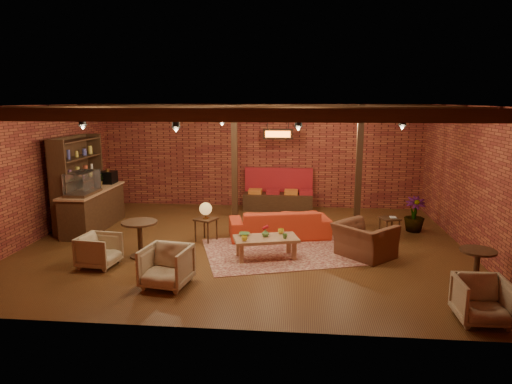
# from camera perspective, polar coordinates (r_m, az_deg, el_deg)

# --- Properties ---
(floor) EXTENTS (10.00, 10.00, 0.00)m
(floor) POSITION_cam_1_polar(r_m,az_deg,el_deg) (10.72, -1.40, -6.60)
(floor) COLOR #421F10
(floor) RESTS_ON ground
(ceiling) EXTENTS (10.00, 8.00, 0.02)m
(ceiling) POSITION_cam_1_polar(r_m,az_deg,el_deg) (10.19, -1.49, 10.77)
(ceiling) COLOR black
(ceiling) RESTS_ON wall_back
(wall_back) EXTENTS (10.00, 0.02, 3.20)m
(wall_back) POSITION_cam_1_polar(r_m,az_deg,el_deg) (14.27, 0.49, 4.53)
(wall_back) COLOR maroon
(wall_back) RESTS_ON ground
(wall_front) EXTENTS (10.00, 0.02, 3.20)m
(wall_front) POSITION_cam_1_polar(r_m,az_deg,el_deg) (6.47, -5.69, -4.03)
(wall_front) COLOR maroon
(wall_front) RESTS_ON ground
(wall_left) EXTENTS (0.02, 8.00, 3.20)m
(wall_left) POSITION_cam_1_polar(r_m,az_deg,el_deg) (12.00, -25.89, 2.06)
(wall_left) COLOR maroon
(wall_left) RESTS_ON ground
(wall_right) EXTENTS (0.02, 8.00, 3.20)m
(wall_right) POSITION_cam_1_polar(r_m,az_deg,el_deg) (10.93, 25.57, 1.27)
(wall_right) COLOR maroon
(wall_right) RESTS_ON ground
(ceiling_beams) EXTENTS (9.80, 6.40, 0.22)m
(ceiling_beams) POSITION_cam_1_polar(r_m,az_deg,el_deg) (10.19, -1.48, 10.10)
(ceiling_beams) COLOR black
(ceiling_beams) RESTS_ON ceiling
(ceiling_pipe) EXTENTS (9.60, 0.12, 0.12)m
(ceiling_pipe) POSITION_cam_1_polar(r_m,az_deg,el_deg) (11.79, -0.53, 9.17)
(ceiling_pipe) COLOR black
(ceiling_pipe) RESTS_ON ceiling
(post_left) EXTENTS (0.16, 0.16, 3.20)m
(post_left) POSITION_cam_1_polar(r_m,az_deg,el_deg) (12.96, -2.70, 3.81)
(post_left) COLOR black
(post_left) RESTS_ON ground
(post_right) EXTENTS (0.16, 0.16, 3.20)m
(post_right) POSITION_cam_1_polar(r_m,az_deg,el_deg) (12.34, 12.74, 3.16)
(post_right) COLOR black
(post_right) RESTS_ON ground
(service_counter) EXTENTS (0.80, 2.50, 1.60)m
(service_counter) POSITION_cam_1_polar(r_m,az_deg,el_deg) (12.58, -19.73, -0.78)
(service_counter) COLOR black
(service_counter) RESTS_ON ground
(plant_counter) EXTENTS (0.35, 0.39, 0.30)m
(plant_counter) POSITION_cam_1_polar(r_m,az_deg,el_deg) (12.64, -19.06, 1.26)
(plant_counter) COLOR #337F33
(plant_counter) RESTS_ON service_counter
(shelving_hutch) EXTENTS (0.52, 2.00, 2.40)m
(shelving_hutch) POSITION_cam_1_polar(r_m,az_deg,el_deg) (12.77, -21.28, 1.11)
(shelving_hutch) COLOR black
(shelving_hutch) RESTS_ON ground
(banquette) EXTENTS (2.10, 0.70, 1.00)m
(banquette) POSITION_cam_1_polar(r_m,az_deg,el_deg) (13.97, 2.77, -0.21)
(banquette) COLOR maroon
(banquette) RESTS_ON ground
(service_sign) EXTENTS (0.86, 0.06, 0.30)m
(service_sign) POSITION_cam_1_polar(r_m,az_deg,el_deg) (13.27, 2.75, 7.25)
(service_sign) COLOR orange
(service_sign) RESTS_ON ceiling
(ceiling_spotlights) EXTENTS (6.40, 4.40, 0.28)m
(ceiling_spotlights) POSITION_cam_1_polar(r_m,az_deg,el_deg) (10.20, -1.48, 8.86)
(ceiling_spotlights) COLOR black
(ceiling_spotlights) RESTS_ON ceiling
(rug) EXTENTS (3.80, 3.31, 0.01)m
(rug) POSITION_cam_1_polar(r_m,az_deg,el_deg) (10.25, 2.95, -7.43)
(rug) COLOR maroon
(rug) RESTS_ON floor
(sofa) EXTENTS (2.56, 1.45, 0.70)m
(sofa) POSITION_cam_1_polar(r_m,az_deg,el_deg) (11.18, 2.94, -3.96)
(sofa) COLOR red
(sofa) RESTS_ON floor
(coffee_table) EXTENTS (1.47, 1.00, 0.71)m
(coffee_table) POSITION_cam_1_polar(r_m,az_deg,el_deg) (9.72, 1.15, -5.97)
(coffee_table) COLOR #8F5F43
(coffee_table) RESTS_ON floor
(side_table_lamp) EXTENTS (0.59, 0.59, 0.94)m
(side_table_lamp) POSITION_cam_1_polar(r_m,az_deg,el_deg) (10.87, -6.30, -2.47)
(side_table_lamp) COLOR black
(side_table_lamp) RESTS_ON floor
(round_table_left) EXTENTS (0.76, 0.76, 0.79)m
(round_table_left) POSITION_cam_1_polar(r_m,az_deg,el_deg) (10.06, -14.32, -4.99)
(round_table_left) COLOR black
(round_table_left) RESTS_ON floor
(armchair_a) EXTENTS (0.75, 0.78, 0.73)m
(armchair_a) POSITION_cam_1_polar(r_m,az_deg,el_deg) (9.79, -19.03, -6.76)
(armchair_a) COLOR beige
(armchair_a) RESTS_ON floor
(armchair_b) EXTENTS (0.91, 0.87, 0.82)m
(armchair_b) POSITION_cam_1_polar(r_m,az_deg,el_deg) (8.47, -11.14, -8.87)
(armchair_b) COLOR beige
(armchair_b) RESTS_ON floor
(armchair_right) EXTENTS (1.31, 1.32, 0.99)m
(armchair_right) POSITION_cam_1_polar(r_m,az_deg,el_deg) (10.05, 13.42, -5.21)
(armchair_right) COLOR brown
(armchair_right) RESTS_ON floor
(side_table_book) EXTENTS (0.54, 0.54, 0.49)m
(side_table_book) POSITION_cam_1_polar(r_m,az_deg,el_deg) (11.72, 16.37, -3.26)
(side_table_book) COLOR black
(side_table_book) RESTS_ON floor
(round_table_right) EXTENTS (0.62, 0.62, 0.73)m
(round_table_right) POSITION_cam_1_polar(r_m,az_deg,el_deg) (9.06, 25.90, -7.97)
(round_table_right) COLOR black
(round_table_right) RESTS_ON floor
(armchair_far) EXTENTS (0.74, 0.69, 0.76)m
(armchair_far) POSITION_cam_1_polar(r_m,az_deg,el_deg) (7.85, 26.44, -11.82)
(armchair_far) COLOR beige
(armchair_far) RESTS_ON floor
(plant_tall) EXTENTS (1.56, 1.56, 2.70)m
(plant_tall) POSITION_cam_1_polar(r_m,az_deg,el_deg) (12.15, 19.48, 1.47)
(plant_tall) COLOR #4C7F4C
(plant_tall) RESTS_ON floor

